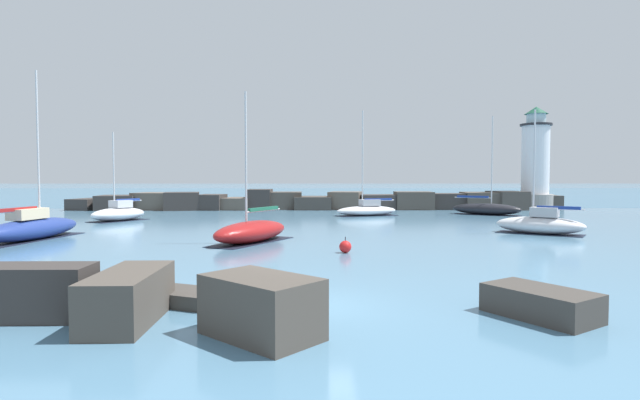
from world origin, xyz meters
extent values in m
plane|color=teal|center=(0.00, 0.00, 0.00)|extent=(600.00, 600.00, 0.00)
cube|color=teal|center=(0.00, 104.90, 0.00)|extent=(400.00, 116.00, 0.01)
cube|color=#383330|center=(-26.79, 45.50, 0.65)|extent=(4.07, 6.02, 1.29)
cube|color=#383330|center=(-23.19, 44.64, 0.85)|extent=(4.86, 5.29, 1.70)
cube|color=brown|center=(-18.85, 44.96, 1.00)|extent=(5.03, 4.86, 2.01)
cube|color=#383330|center=(-15.50, 44.13, 1.04)|extent=(4.62, 4.59, 2.08)
cube|color=#383330|center=(-12.09, 44.54, 0.90)|extent=(3.15, 4.12, 1.80)
cube|color=brown|center=(-8.96, 45.27, 0.69)|extent=(3.72, 5.27, 1.39)
cube|color=#383330|center=(-6.48, 45.34, 1.20)|extent=(2.86, 4.39, 2.40)
cube|color=#4C443D|center=(-3.26, 45.57, 1.03)|extent=(3.77, 4.06, 2.07)
cube|color=#423D38|center=(-0.02, 45.46, 0.76)|extent=(4.41, 5.33, 1.52)
cube|color=brown|center=(3.92, 45.33, 1.05)|extent=(4.56, 4.88, 2.09)
cube|color=#383330|center=(7.74, 44.78, 0.88)|extent=(5.13, 4.38, 1.75)
cube|color=#4C443D|center=(12.07, 45.02, 1.05)|extent=(4.57, 4.10, 2.10)
cube|color=#383330|center=(16.01, 45.35, 0.94)|extent=(5.33, 4.03, 1.88)
cube|color=#4C443D|center=(20.08, 45.15, 1.02)|extent=(4.25, 5.36, 2.03)
cube|color=#423D38|center=(23.17, 44.41, 1.09)|extent=(3.93, 4.88, 2.17)
cube|color=#423D38|center=(27.36, 45.50, 0.83)|extent=(4.99, 3.83, 1.65)
cylinder|color=gray|center=(26.76, 45.05, 0.90)|extent=(4.29, 4.29, 1.80)
cylinder|color=white|center=(26.76, 45.05, 5.90)|extent=(3.18, 3.18, 8.21)
cylinder|color=#232328|center=(26.76, 45.05, 10.13)|extent=(3.66, 3.66, 0.25)
cylinder|color=silver|center=(26.76, 45.05, 10.83)|extent=(2.22, 2.22, 1.15)
cone|color=#194C38|center=(26.76, 45.05, 11.86)|extent=(2.70, 2.70, 0.90)
cube|color=#423D38|center=(6.19, -1.40, 0.40)|extent=(2.85, 3.22, 0.79)
cube|color=#4C443D|center=(-1.24, -2.97, 0.73)|extent=(3.21, 3.14, 1.45)
cube|color=#383330|center=(-7.67, -1.37, 0.73)|extent=(3.32, 1.33, 1.45)
cube|color=#4C443D|center=(-4.86, -1.66, 0.67)|extent=(1.51, 3.55, 1.33)
cube|color=#423D38|center=(-3.88, 0.18, 0.21)|extent=(2.61, 2.17, 0.42)
ellipsoid|color=white|center=(5.33, 34.83, 0.49)|extent=(6.72, 4.08, 0.97)
cube|color=black|center=(5.33, 34.83, 0.01)|extent=(6.40, 3.94, 0.03)
cube|color=#B2B2B7|center=(5.63, 34.93, 1.29)|extent=(2.19, 1.74, 0.64)
cylinder|color=silver|center=(4.88, 34.68, 5.70)|extent=(0.12, 0.12, 9.46)
cylinder|color=#BCBCC1|center=(6.54, 35.24, 1.52)|extent=(3.35, 1.22, 0.10)
cube|color=navy|center=(6.54, 35.24, 1.62)|extent=(2.88, 1.14, 0.20)
ellipsoid|color=white|center=(-17.16, 29.20, 0.58)|extent=(4.74, 5.70, 1.16)
cube|color=black|center=(-17.16, 29.20, 0.01)|extent=(4.56, 5.45, 0.03)
cube|color=silver|center=(-17.02, 29.42, 1.48)|extent=(1.93, 2.02, 0.64)
cylinder|color=silver|center=(-17.36, 28.86, 4.45)|extent=(0.12, 0.12, 6.58)
cylinder|color=#BCBCC1|center=(-16.61, 30.09, 1.71)|extent=(1.58, 2.51, 0.10)
cube|color=navy|center=(-16.61, 30.09, 1.81)|extent=(1.44, 2.19, 0.20)
ellipsoid|color=black|center=(17.65, 35.79, 0.59)|extent=(6.76, 5.49, 1.18)
cube|color=black|center=(17.65, 35.79, 0.01)|extent=(6.46, 5.26, 0.03)
cylinder|color=silver|center=(18.08, 35.50, 5.58)|extent=(0.12, 0.12, 8.81)
cylinder|color=#BCBCC1|center=(16.52, 36.58, 1.73)|extent=(3.18, 2.24, 0.10)
cube|color=navy|center=(16.52, 36.58, 1.83)|extent=(2.77, 2.00, 0.20)
ellipsoid|color=maroon|center=(-3.65, 14.51, 0.63)|extent=(4.97, 6.72, 1.25)
cube|color=black|center=(-3.65, 14.51, 0.01)|extent=(4.78, 6.41, 0.03)
cylinder|color=silver|center=(-3.88, 14.09, 5.00)|extent=(0.12, 0.12, 7.49)
cylinder|color=#BCBCC1|center=(-3.03, 15.65, 1.80)|extent=(1.78, 3.18, 0.10)
cube|color=#1E664C|center=(-3.03, 15.65, 1.90)|extent=(1.61, 2.75, 0.20)
ellipsoid|color=navy|center=(-17.17, 15.89, 0.65)|extent=(3.08, 8.30, 1.30)
cube|color=black|center=(-17.17, 15.89, 0.01)|extent=(2.98, 7.90, 0.03)
cube|color=beige|center=(-17.23, 15.49, 1.62)|extent=(1.40, 2.56, 0.64)
cylinder|color=silver|center=(-17.08, 16.50, 5.86)|extent=(0.12, 0.12, 9.12)
cylinder|color=#BCBCC1|center=(-17.41, 14.29, 1.85)|extent=(0.75, 4.43, 0.10)
cube|color=maroon|center=(-17.41, 14.29, 1.95)|extent=(0.75, 3.78, 0.20)
ellipsoid|color=silver|center=(15.32, 18.63, 0.58)|extent=(5.81, 4.87, 1.17)
cube|color=black|center=(15.32, 18.63, 0.01)|extent=(5.55, 4.68, 0.03)
cube|color=#B2B2B7|center=(15.55, 18.47, 1.49)|extent=(2.03, 1.87, 0.64)
cylinder|color=silver|center=(14.97, 18.87, 4.78)|extent=(0.12, 0.12, 7.22)
cylinder|color=#BCBCC1|center=(16.25, 17.99, 1.72)|extent=(2.63, 1.86, 0.10)
cube|color=navy|center=(16.25, 17.99, 1.82)|extent=(2.30, 1.67, 0.20)
sphere|color=red|center=(1.62, 10.29, 0.31)|extent=(0.62, 0.62, 0.62)
cylinder|color=black|center=(1.62, 10.29, 0.72)|extent=(0.04, 0.04, 0.20)
camera|label=1|loc=(0.01, -14.74, 3.81)|focal=28.00mm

